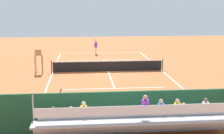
% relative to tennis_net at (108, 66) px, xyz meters
% --- Properties ---
extents(ground_plane, '(60.00, 60.00, 0.00)m').
position_rel_tennis_net_xyz_m(ground_plane, '(0.00, 0.00, -0.50)').
color(ground_plane, '#BC6033').
extents(court_line_markings, '(10.10, 22.20, 0.01)m').
position_rel_tennis_net_xyz_m(court_line_markings, '(0.00, -0.04, -0.50)').
color(court_line_markings, white).
rests_on(court_line_markings, ground).
extents(tennis_net, '(10.30, 0.10, 1.07)m').
position_rel_tennis_net_xyz_m(tennis_net, '(0.00, 0.00, 0.00)').
color(tennis_net, black).
rests_on(tennis_net, ground).
extents(backdrop_wall, '(18.00, 0.16, 2.00)m').
position_rel_tennis_net_xyz_m(backdrop_wall, '(0.00, 14.00, 0.50)').
color(backdrop_wall, '#1E4C2D').
rests_on(backdrop_wall, ground).
extents(bleacher_stand, '(9.06, 2.40, 2.48)m').
position_rel_tennis_net_xyz_m(bleacher_stand, '(0.00, 15.33, 0.44)').
color(bleacher_stand, '#9EA0A5').
rests_on(bleacher_stand, ground).
extents(umpire_chair, '(0.67, 0.67, 2.14)m').
position_rel_tennis_net_xyz_m(umpire_chair, '(6.20, 0.13, 0.81)').
color(umpire_chair, '#A88456').
rests_on(umpire_chair, ground).
extents(courtside_bench, '(1.80, 0.40, 0.93)m').
position_rel_tennis_net_xyz_m(courtside_bench, '(-2.51, 13.27, 0.06)').
color(courtside_bench, '#234C2D').
rests_on(courtside_bench, ground).
extents(equipment_bag, '(0.90, 0.36, 0.36)m').
position_rel_tennis_net_xyz_m(equipment_bag, '(-0.36, 13.40, -0.32)').
color(equipment_bag, black).
rests_on(equipment_bag, ground).
extents(tennis_player, '(0.45, 0.56, 1.93)m').
position_rel_tennis_net_xyz_m(tennis_player, '(0.65, -9.88, 0.51)').
color(tennis_player, white).
rests_on(tennis_player, ground).
extents(tennis_racket, '(0.53, 0.50, 0.03)m').
position_rel_tennis_net_xyz_m(tennis_racket, '(1.25, -9.21, -0.49)').
color(tennis_racket, black).
rests_on(tennis_racket, ground).
extents(tennis_ball_near, '(0.07, 0.07, 0.07)m').
position_rel_tennis_net_xyz_m(tennis_ball_near, '(-1.84, -8.32, -0.47)').
color(tennis_ball_near, '#CCDB33').
rests_on(tennis_ball_near, ground).
extents(line_judge, '(0.38, 0.54, 1.93)m').
position_rel_tennis_net_xyz_m(line_judge, '(3.51, 13.05, 0.51)').
color(line_judge, '#232328').
rests_on(line_judge, ground).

